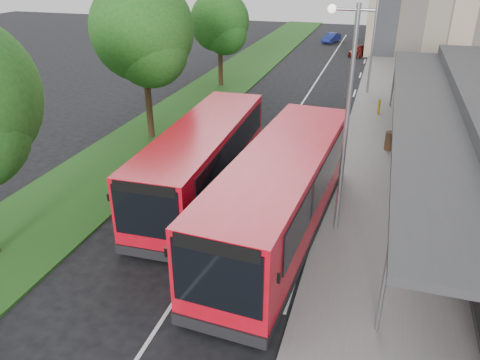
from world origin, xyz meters
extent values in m
plane|color=black|center=(0.00, 0.00, 0.00)|extent=(120.00, 120.00, 0.00)
cube|color=slate|center=(6.00, 20.00, 0.07)|extent=(5.00, 80.00, 0.15)
cube|color=#214C18|center=(-7.00, 20.00, 0.05)|extent=(5.00, 80.00, 0.10)
cube|color=silver|center=(0.00, 15.00, 0.01)|extent=(0.12, 70.00, 0.01)
cube|color=silver|center=(3.30, -2.00, 0.01)|extent=(0.12, 2.00, 0.01)
cube|color=silver|center=(3.30, 4.00, 0.01)|extent=(0.12, 2.00, 0.01)
cube|color=silver|center=(3.30, 10.00, 0.01)|extent=(0.12, 2.00, 0.01)
cube|color=silver|center=(3.30, 16.00, 0.01)|extent=(0.12, 2.00, 0.01)
cube|color=silver|center=(3.30, 22.00, 0.01)|extent=(0.12, 2.00, 0.01)
cube|color=silver|center=(3.30, 28.00, 0.01)|extent=(0.12, 2.00, 0.01)
cube|color=silver|center=(3.30, 34.00, 0.01)|extent=(0.12, 2.00, 0.01)
cube|color=silver|center=(3.30, 40.00, 0.01)|extent=(0.12, 2.00, 0.01)
cube|color=silver|center=(3.30, 46.00, 0.01)|extent=(0.12, 2.00, 0.01)
cube|color=black|center=(8.48, 8.00, 1.60)|extent=(0.06, 24.00, 2.20)
cube|color=#2F2F32|center=(7.20, 8.00, 3.30)|extent=(2.80, 26.00, 0.25)
cylinder|color=gray|center=(5.90, -3.00, 1.65)|extent=(0.12, 0.12, 3.30)
cylinder|color=gray|center=(5.90, 19.00, 1.65)|extent=(0.12, 0.12, 3.30)
cylinder|color=#352415|center=(-7.00, 9.00, 2.11)|extent=(0.36, 0.36, 4.22)
sphere|color=#155016|center=(-7.00, 9.00, 5.95)|extent=(5.37, 5.37, 5.37)
sphere|color=#155016|center=(-6.40, 8.60, 4.99)|extent=(3.84, 3.84, 3.84)
sphere|color=#155016|center=(-7.50, 9.50, 5.27)|extent=(4.22, 4.22, 4.22)
cylinder|color=#352415|center=(-7.00, 21.00, 1.74)|extent=(0.36, 0.36, 3.48)
sphere|color=#155016|center=(-7.00, 21.00, 4.91)|extent=(4.43, 4.43, 4.43)
sphere|color=#155016|center=(-6.40, 20.60, 4.12)|extent=(3.17, 3.17, 3.17)
sphere|color=#155016|center=(-7.50, 21.50, 4.35)|extent=(3.48, 3.48, 3.48)
cylinder|color=gray|center=(4.20, 2.00, 4.15)|extent=(0.16, 0.16, 8.00)
cylinder|color=gray|center=(4.00, 2.00, 7.95)|extent=(1.40, 0.10, 0.10)
sphere|color=silver|center=(3.40, 2.00, 7.95)|extent=(0.28, 0.28, 0.28)
cylinder|color=gray|center=(4.20, 22.00, 4.15)|extent=(0.16, 0.16, 8.00)
cube|color=red|center=(2.22, 1.17, 1.84)|extent=(3.50, 11.70, 2.91)
cube|color=black|center=(2.22, 1.17, 0.42)|extent=(3.52, 11.72, 0.33)
cube|color=black|center=(1.84, -4.61, 2.14)|extent=(2.47, 0.21, 1.92)
cube|color=black|center=(2.59, 6.96, 2.31)|extent=(2.42, 0.21, 1.43)
cube|color=black|center=(0.84, 1.59, 2.36)|extent=(0.70, 9.88, 1.32)
cube|color=black|center=(3.63, 1.41, 2.36)|extent=(0.70, 9.88, 1.32)
cube|color=black|center=(1.84, -4.62, 0.44)|extent=(2.75, 0.26, 0.38)
cube|color=black|center=(1.84, -4.62, 3.08)|extent=(2.31, 0.19, 0.38)
cube|color=black|center=(0.32, -4.27, 2.42)|extent=(0.09, 0.09, 0.27)
cube|color=black|center=(3.39, -4.47, 2.42)|extent=(0.09, 0.09, 0.27)
cylinder|color=black|center=(0.82, -2.48, 0.49)|extent=(0.39, 1.01, 0.99)
cylinder|color=black|center=(3.12, -2.63, 0.49)|extent=(0.39, 1.01, 0.99)
cylinder|color=black|center=(1.31, 4.98, 0.49)|extent=(0.39, 1.01, 0.99)
cylinder|color=black|center=(3.61, 4.83, 0.49)|extent=(0.39, 1.01, 0.99)
cube|color=red|center=(-1.67, 3.46, 1.71)|extent=(2.83, 10.80, 2.71)
cube|color=black|center=(-1.67, 3.46, 0.39)|extent=(2.85, 10.82, 0.31)
cube|color=black|center=(-1.53, -1.92, 1.99)|extent=(2.30, 0.11, 1.79)
cube|color=black|center=(-1.80, 8.85, 2.15)|extent=(2.25, 0.11, 1.33)
cube|color=black|center=(-2.97, 3.74, 2.20)|extent=(0.28, 9.20, 1.23)
cube|color=black|center=(-0.38, 3.80, 2.20)|extent=(0.28, 9.20, 1.23)
cube|color=black|center=(-1.53, -1.93, 0.41)|extent=(2.56, 0.14, 0.36)
cube|color=black|center=(-1.53, -1.93, 2.86)|extent=(2.15, 0.09, 0.36)
cube|color=black|center=(-2.97, -1.74, 2.25)|extent=(0.08, 0.08, 0.26)
cube|color=black|center=(-0.11, -1.66, 2.25)|extent=(0.08, 0.08, 0.26)
cylinder|color=black|center=(-2.65, -0.04, 0.46)|extent=(0.33, 0.93, 0.92)
cylinder|color=black|center=(-0.51, 0.01, 0.46)|extent=(0.33, 0.93, 0.92)
cylinder|color=black|center=(-2.83, 6.91, 0.46)|extent=(0.33, 0.93, 0.92)
cylinder|color=black|center=(-0.68, 6.96, 0.46)|extent=(0.33, 0.93, 0.92)
cylinder|color=#3D2919|center=(5.97, 10.74, 0.63)|extent=(0.71, 0.71, 0.97)
cylinder|color=yellow|center=(5.19, 16.84, 0.64)|extent=(0.21, 0.21, 0.97)
imported|color=#59110C|center=(2.34, 36.66, 0.55)|extent=(1.74, 3.40, 1.11)
imported|color=navy|center=(-1.16, 43.63, 0.54)|extent=(2.01, 3.50, 1.09)
camera|label=1|loc=(5.17, -13.46, 9.51)|focal=35.00mm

